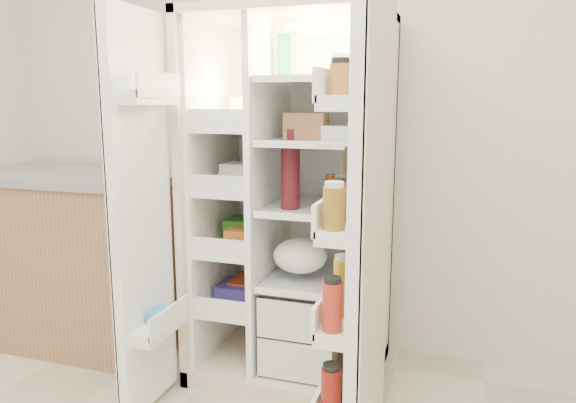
% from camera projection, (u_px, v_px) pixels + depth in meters
% --- Properties ---
extents(wall_back, '(4.00, 0.02, 2.70)m').
position_uv_depth(wall_back, '(327.00, 107.00, 2.96)').
color(wall_back, silver).
rests_on(wall_back, floor).
extents(refrigerator, '(0.92, 0.70, 1.80)m').
position_uv_depth(refrigerator, '(298.00, 229.00, 2.77)').
color(refrigerator, beige).
rests_on(refrigerator, floor).
extents(freezer_door, '(0.15, 0.40, 1.72)m').
position_uv_depth(freezer_door, '(142.00, 218.00, 2.34)').
color(freezer_door, white).
rests_on(freezer_door, floor).
extents(fridge_door, '(0.17, 0.58, 1.72)m').
position_uv_depth(fridge_door, '(364.00, 246.00, 1.96)').
color(fridge_door, white).
rests_on(fridge_door, floor).
extents(kitchen_counter, '(1.36, 0.73, 0.99)m').
position_uv_depth(kitchen_counter, '(73.00, 255.00, 3.18)').
color(kitchen_counter, '#A47252').
rests_on(kitchen_counter, floor).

